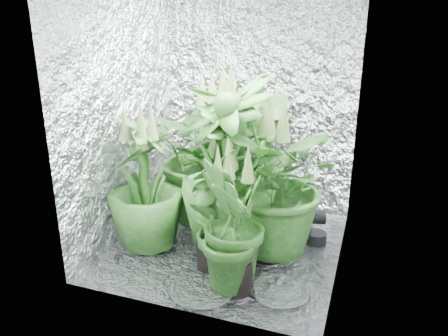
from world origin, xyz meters
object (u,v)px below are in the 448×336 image
Objects in this scene: plant_f at (218,212)px; circulation_fan at (313,223)px; plant_c at (260,157)px; plant_d at (146,184)px; plant_g at (234,227)px; plant_b at (228,175)px; plant_e at (269,183)px; plant_h at (228,170)px; plant_a at (210,153)px.

circulation_fan is at bearing 47.33° from plant_f.
plant_d is (-0.61, -0.84, -0.01)m from plant_c.
plant_d is 0.81m from plant_g.
plant_e is at bearing -30.18° from plant_b.
plant_g is (0.75, -0.30, -0.06)m from plant_d.
plant_d is 0.59m from plant_h.
plant_h reaches higher than plant_e.
plant_f is (-0.02, -0.97, -0.08)m from plant_c.
plant_e is (0.37, -0.21, 0.06)m from plant_b.
plant_f is (0.59, -0.12, -0.07)m from plant_d.
plant_b is 0.91× the size of plant_e.
plant_a is at bearing 119.57° from plant_g.
plant_g is (0.48, -0.85, -0.16)m from plant_a.
plant_f is at bearing -91.12° from plant_c.
plant_g is at bearing -66.98° from plant_h.
plant_d is 0.93× the size of plant_e.
plant_a is at bearing 159.59° from circulation_fan.
plant_a reaches higher than circulation_fan.
plant_c is 2.82× the size of circulation_fan.
plant_e is at bearing 8.07° from plant_h.
plant_b is at bearing 39.88° from plant_d.
plant_d reaches higher than plant_f.
circulation_fan is at bearing 4.84° from plant_b.
plant_d is 0.87m from plant_e.
plant_c is 0.70m from plant_e.
plant_d is at bearing -171.47° from circulation_fan.
plant_a is 1.09× the size of plant_e.
plant_a reaches higher than plant_c.
plant_h is 0.78m from circulation_fan.
circulation_fan is at bearing -6.89° from plant_a.
plant_e reaches higher than plant_g.
plant_a is 0.99m from plant_g.
plant_f is at bearing -11.95° from plant_d.
plant_g reaches higher than circulation_fan.
plant_e is (0.84, 0.19, 0.05)m from plant_d.
plant_d reaches higher than plant_b.
plant_c reaches higher than plant_f.
circulation_fan is at bearing 63.74° from plant_g.
plant_h reaches higher than plant_f.
plant_c is 0.73m from circulation_fan.
plant_b is at bearing 101.79° from plant_f.
plant_f is 0.71× the size of plant_h.
plant_c is 1.04m from plant_d.
plant_a is 0.45m from plant_c.
plant_h is (-0.02, 0.27, 0.20)m from plant_f.
plant_d is at bearing -167.57° from plant_e.
plant_b is 0.80× the size of plant_h.
plant_h is at bearing 95.26° from plant_f.
plant_a reaches higher than plant_d.
plant_c is 1.15m from plant_g.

